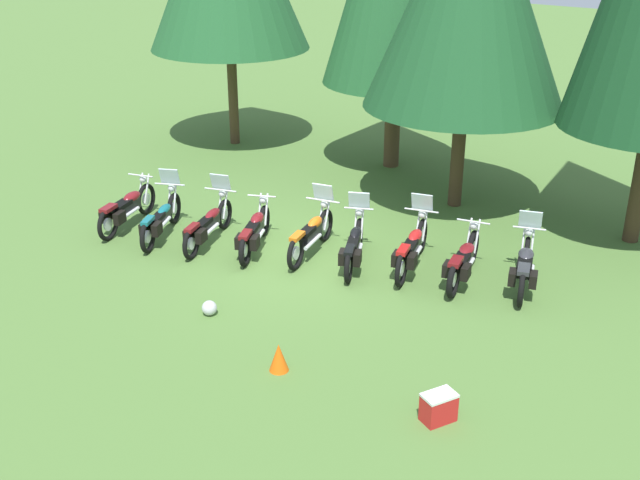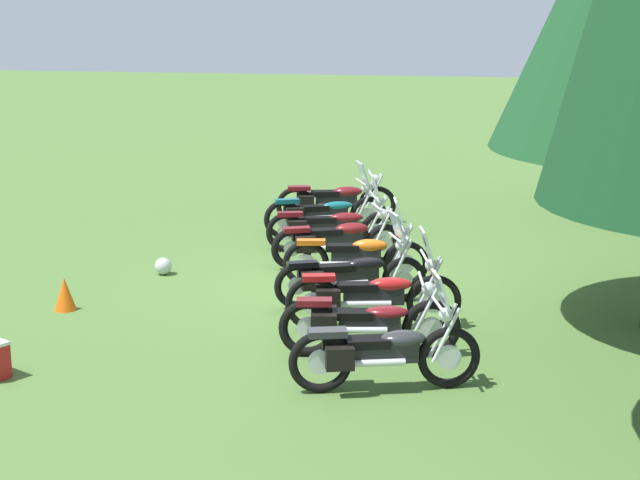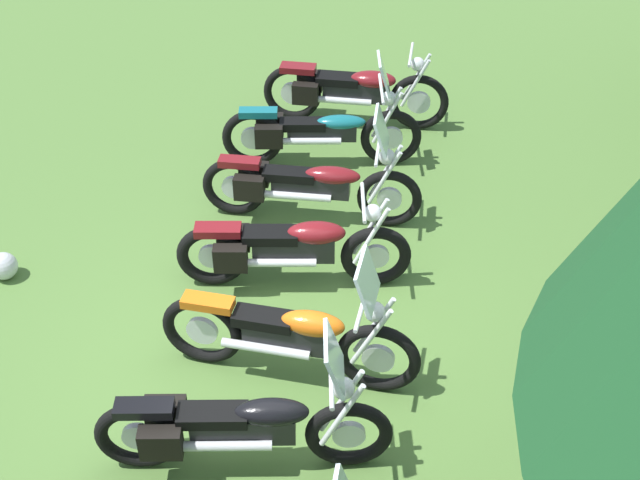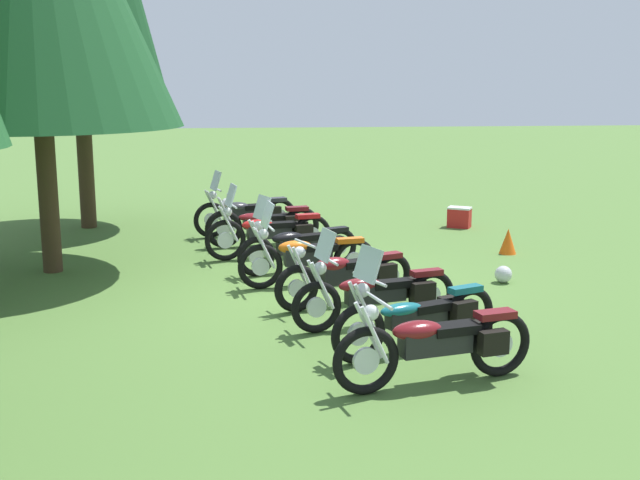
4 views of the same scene
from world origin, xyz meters
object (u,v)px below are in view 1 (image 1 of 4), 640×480
at_px(motorcycle_1, 161,218).
at_px(motorcycle_7, 463,260).
at_px(motorcycle_6, 412,247).
at_px(traffic_cone, 279,357).
at_px(motorcycle_0, 127,208).
at_px(dropped_helmet, 209,308).
at_px(motorcycle_4, 312,233).
at_px(motorcycle_2, 208,224).
at_px(motorcycle_3, 254,231).
at_px(motorcycle_5, 354,245).
at_px(motorcycle_8, 525,266).
at_px(picnic_cooler, 439,407).

height_order(motorcycle_1, motorcycle_7, motorcycle_1).
bearing_deg(motorcycle_6, traffic_cone, 165.83).
bearing_deg(motorcycle_0, dropped_helmet, -130.33).
bearing_deg(traffic_cone, motorcycle_1, 150.89).
bearing_deg(dropped_helmet, motorcycle_4, 87.37).
bearing_deg(dropped_helmet, motorcycle_0, 152.88).
relative_size(motorcycle_2, motorcycle_3, 1.08).
relative_size(motorcycle_0, motorcycle_5, 1.08).
distance_m(motorcycle_2, motorcycle_5, 3.29).
distance_m(motorcycle_3, dropped_helmet, 2.86).
height_order(motorcycle_3, motorcycle_5, motorcycle_5).
bearing_deg(motorcycle_7, dropped_helmet, 128.85).
bearing_deg(motorcycle_8, picnic_cooler, 168.69).
distance_m(motorcycle_1, motorcycle_2, 1.12).
distance_m(motorcycle_2, dropped_helmet, 3.18).
relative_size(motorcycle_1, motorcycle_2, 0.95).
height_order(motorcycle_2, dropped_helmet, motorcycle_2).
bearing_deg(motorcycle_3, motorcycle_1, 82.82).
bearing_deg(motorcycle_8, motorcycle_3, 88.55).
distance_m(motorcycle_3, picnic_cooler, 6.65).
bearing_deg(motorcycle_3, picnic_cooler, -141.52).
relative_size(motorcycle_1, picnic_cooler, 3.78).
bearing_deg(dropped_helmet, motorcycle_5, 69.89).
xyz_separation_m(motorcycle_3, motorcycle_8, (5.41, 1.38, 0.03)).
bearing_deg(motorcycle_1, motorcycle_8, -97.85).
xyz_separation_m(motorcycle_1, motorcycle_8, (7.56, 1.94, 0.03)).
xyz_separation_m(motorcycle_1, motorcycle_6, (5.36, 1.54, 0.03)).
bearing_deg(dropped_helmet, motorcycle_8, 42.36).
bearing_deg(motorcycle_0, picnic_cooler, -120.23).
height_order(motorcycle_0, motorcycle_5, motorcycle_5).
bearing_deg(motorcycle_6, motorcycle_3, 94.67).
distance_m(motorcycle_3, motorcycle_4, 1.23).
xyz_separation_m(motorcycle_8, dropped_helmet, (-4.44, -4.05, -0.34)).
distance_m(motorcycle_0, traffic_cone, 6.92).
xyz_separation_m(motorcycle_4, motorcycle_7, (3.18, 0.53, -0.03)).
distance_m(motorcycle_4, traffic_cone, 4.44).
distance_m(motorcycle_2, picnic_cooler, 7.49).
distance_m(motorcycle_0, motorcycle_1, 1.05).
height_order(motorcycle_0, dropped_helmet, motorcycle_0).
bearing_deg(motorcycle_3, motorcycle_2, 81.51).
distance_m(motorcycle_5, dropped_helmet, 3.41).
height_order(motorcycle_1, motorcycle_8, motorcycle_8).
distance_m(motorcycle_6, picnic_cooler, 4.98).
height_order(motorcycle_2, motorcycle_5, motorcycle_2).
bearing_deg(picnic_cooler, motorcycle_7, 108.82).
distance_m(motorcycle_3, motorcycle_8, 5.59).
height_order(motorcycle_6, motorcycle_7, motorcycle_6).
relative_size(motorcycle_0, traffic_cone, 4.81).
relative_size(motorcycle_0, motorcycle_6, 0.98).
relative_size(motorcycle_3, motorcycle_8, 0.99).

